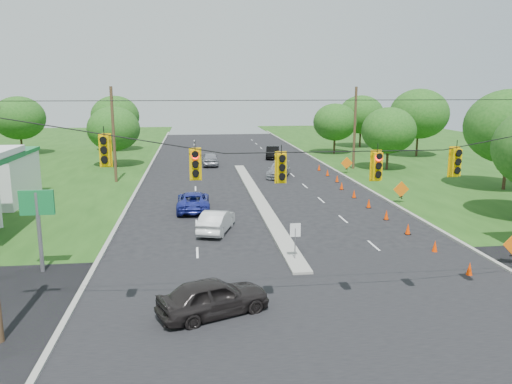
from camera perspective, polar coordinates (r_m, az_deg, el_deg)
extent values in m
plane|color=black|center=(20.75, 7.84, -13.45)|extent=(160.00, 160.00, 0.00)
cube|color=black|center=(20.75, 7.84, -13.45)|extent=(160.00, 14.00, 0.02)
cube|color=gray|center=(49.17, -12.91, 1.14)|extent=(0.25, 110.00, 0.16)
cube|color=gray|center=(51.19, 10.20, 1.67)|extent=(0.25, 110.00, 0.16)
cube|color=gray|center=(40.40, 0.22, -0.83)|extent=(1.00, 34.00, 0.18)
cylinder|color=gray|center=(25.86, 4.48, -6.07)|extent=(0.06, 0.06, 1.80)
cube|color=white|center=(25.63, 4.51, -4.36)|extent=(0.55, 0.04, 0.70)
cylinder|color=black|center=(17.92, 9.28, 5.85)|extent=(24.00, 0.04, 0.04)
cube|color=#FFC400|center=(17.48, -16.89, 4.52)|extent=(0.34, 0.24, 1.00)
cube|color=#FFC400|center=(17.30, -6.94, 3.12)|extent=(0.34, 0.24, 1.00)
cube|color=#FFC400|center=(17.59, 2.91, 2.75)|extent=(0.34, 0.24, 1.00)
cube|color=#FFC400|center=(18.51, 13.65, 2.89)|extent=(0.34, 0.24, 1.00)
cube|color=#FFC400|center=(19.76, 21.84, 3.17)|extent=(0.34, 0.24, 1.00)
cylinder|color=#422D1C|center=(48.87, -15.97, 6.26)|extent=(0.28, 0.28, 9.00)
cylinder|color=#422D1C|center=(56.09, 11.22, 7.13)|extent=(0.28, 0.28, 9.00)
cylinder|color=gray|center=(26.14, -23.51, -4.32)|extent=(0.20, 0.20, 4.00)
cube|color=#127134|center=(25.79, -23.78, -1.12)|extent=(1.60, 0.15, 1.20)
cone|color=#F63700|center=(26.14, 23.21, -8.09)|extent=(0.32, 0.32, 0.70)
cone|color=#F63700|center=(29.04, 19.76, -5.87)|extent=(0.32, 0.32, 0.70)
cone|color=#F63700|center=(32.06, 16.97, -4.05)|extent=(0.32, 0.32, 0.70)
cone|color=#F63700|center=(35.17, 14.68, -2.54)|extent=(0.32, 0.32, 0.70)
cone|color=#F63700|center=(38.35, 12.76, -1.27)|extent=(0.32, 0.32, 0.70)
cone|color=#F63700|center=(41.57, 11.15, -0.20)|extent=(0.32, 0.32, 0.70)
cone|color=#F63700|center=(44.84, 9.76, 0.72)|extent=(0.32, 0.32, 0.70)
cone|color=#F63700|center=(48.31, 9.26, 1.52)|extent=(0.32, 0.32, 0.70)
cone|color=#F63700|center=(51.63, 8.17, 2.21)|extent=(0.32, 0.32, 0.70)
cone|color=#F63700|center=(54.97, 7.22, 2.81)|extent=(0.32, 0.32, 0.70)
cube|color=black|center=(40.28, 16.21, -0.54)|extent=(0.06, 0.58, 0.26)
cube|color=black|center=(40.28, 16.21, -0.54)|extent=(0.06, 0.58, 0.26)
cube|color=orange|center=(40.16, 16.26, 0.30)|extent=(1.27, 0.05, 1.27)
cube|color=black|center=(53.19, 10.31, 2.64)|extent=(0.06, 0.58, 0.26)
cube|color=black|center=(53.19, 10.31, 2.64)|extent=(0.06, 0.58, 0.26)
cube|color=orange|center=(53.10, 10.33, 3.28)|extent=(1.27, 0.05, 1.27)
cylinder|color=black|center=(74.14, -25.21, 4.94)|extent=(0.28, 0.28, 2.88)
ellipsoid|color=#194C14|center=(73.87, -25.45, 7.65)|extent=(6.72, 6.72, 5.76)
cylinder|color=black|center=(59.27, -15.79, 4.00)|extent=(0.28, 0.28, 2.52)
ellipsoid|color=#194C14|center=(58.96, -15.96, 6.97)|extent=(5.88, 5.88, 5.04)
cylinder|color=black|center=(74.29, -15.64, 5.63)|extent=(0.28, 0.28, 2.88)
ellipsoid|color=#194C14|center=(74.02, -15.79, 8.34)|extent=(6.72, 6.72, 5.76)
cylinder|color=black|center=(48.89, 26.58, 2.06)|extent=(0.28, 0.28, 3.24)
ellipsoid|color=#194C14|center=(48.47, 27.01, 6.68)|extent=(7.56, 7.56, 6.48)
cylinder|color=black|center=(56.69, 14.77, 3.72)|extent=(0.28, 0.28, 2.52)
ellipsoid|color=#194C14|center=(56.37, 14.93, 6.82)|extent=(5.88, 5.88, 5.04)
cylinder|color=black|center=(68.93, 17.92, 5.20)|extent=(0.28, 0.28, 3.24)
ellipsoid|color=#194C14|center=(68.63, 18.13, 8.49)|extent=(7.56, 7.56, 6.48)
cylinder|color=black|center=(77.62, 11.81, 6.06)|extent=(0.28, 0.28, 2.88)
ellipsoid|color=#194C14|center=(77.37, 11.92, 8.66)|extent=(6.72, 6.72, 5.76)
cylinder|color=black|center=(69.20, 8.94, 5.35)|extent=(0.28, 0.28, 2.52)
ellipsoid|color=#194C14|center=(68.93, 9.02, 7.90)|extent=(5.88, 5.88, 5.04)
imported|color=black|center=(20.10, -4.89, -11.86)|extent=(4.81, 3.34, 1.52)
imported|color=silver|center=(31.22, -4.55, -3.32)|extent=(2.65, 4.49, 1.40)
imported|color=navy|center=(36.86, -7.18, -1.03)|extent=(2.37, 5.07, 1.40)
imported|color=gray|center=(50.59, 2.61, 2.54)|extent=(3.37, 5.27, 1.42)
imported|color=gray|center=(58.27, -5.29, 3.80)|extent=(1.94, 4.66, 1.58)
imported|color=black|center=(64.18, 1.92, 4.55)|extent=(2.41, 4.82, 1.52)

